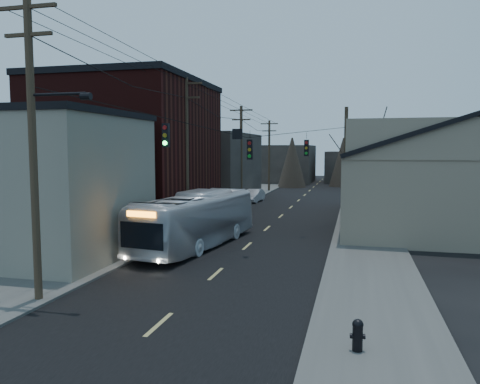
# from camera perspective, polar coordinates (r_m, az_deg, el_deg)

# --- Properties ---
(ground) EXTENTS (160.00, 160.00, 0.00)m
(ground) POSITION_cam_1_polar(r_m,az_deg,el_deg) (13.44, -13.47, -18.46)
(ground) COLOR black
(ground) RESTS_ON ground
(road_surface) EXTENTS (9.00, 110.00, 0.02)m
(road_surface) POSITION_cam_1_polar(r_m,az_deg,el_deg) (41.64, 5.86, -2.19)
(road_surface) COLOR black
(road_surface) RESTS_ON ground
(sidewalk_left) EXTENTS (4.00, 110.00, 0.12)m
(sidewalk_left) POSITION_cam_1_polar(r_m,az_deg,el_deg) (43.02, -2.75, -1.86)
(sidewalk_left) COLOR #474744
(sidewalk_left) RESTS_ON ground
(sidewalk_right) EXTENTS (4.00, 110.00, 0.12)m
(sidewalk_right) POSITION_cam_1_polar(r_m,az_deg,el_deg) (41.24, 14.84, -2.34)
(sidewalk_right) COLOR #474744
(sidewalk_right) RESTS_ON ground
(building_clapboard) EXTENTS (8.00, 8.00, 7.00)m
(building_clapboard) POSITION_cam_1_polar(r_m,az_deg,el_deg) (24.84, -22.59, 0.52)
(building_clapboard) COLOR slate
(building_clapboard) RESTS_ON ground
(building_brick) EXTENTS (10.00, 12.00, 10.00)m
(building_brick) POSITION_cam_1_polar(r_m,az_deg,el_deg) (34.68, -13.15, 4.49)
(building_brick) COLOR black
(building_brick) RESTS_ON ground
(building_left_far) EXTENTS (9.00, 14.00, 7.00)m
(building_left_far) POSITION_cam_1_polar(r_m,az_deg,el_deg) (49.35, -4.11, 3.05)
(building_left_far) COLOR #2F2926
(building_left_far) RESTS_ON ground
(warehouse) EXTENTS (16.16, 20.60, 7.73)m
(warehouse) POSITION_cam_1_polar(r_m,az_deg,el_deg) (36.71, 25.25, 0.56)
(warehouse) COLOR #7C6E5A
(warehouse) RESTS_ON ground
(building_far_left) EXTENTS (10.00, 12.00, 6.00)m
(building_far_left) POSITION_cam_1_polar(r_m,az_deg,el_deg) (76.83, 5.12, 3.44)
(building_far_left) COLOR #2F2926
(building_far_left) RESTS_ON ground
(building_far_right) EXTENTS (12.00, 14.00, 5.00)m
(building_far_right) POSITION_cam_1_polar(r_m,az_deg,el_deg) (80.95, 14.81, 3.03)
(building_far_right) COLOR #2F2926
(building_far_right) RESTS_ON ground
(bare_tree) EXTENTS (0.40, 0.40, 7.20)m
(bare_tree) POSITION_cam_1_polar(r_m,az_deg,el_deg) (30.95, 15.27, 1.77)
(bare_tree) COLOR black
(bare_tree) RESTS_ON ground
(utility_lines) EXTENTS (11.24, 45.28, 10.50)m
(utility_lines) POSITION_cam_1_polar(r_m,az_deg,el_deg) (36.14, -0.29, 4.57)
(utility_lines) COLOR #382B1E
(utility_lines) RESTS_ON ground
(bus) EXTENTS (3.98, 11.09, 3.02)m
(bus) POSITION_cam_1_polar(r_m,az_deg,el_deg) (25.77, -5.32, -3.40)
(bus) COLOR silver
(bus) RESTS_ON ground
(parked_car) EXTENTS (1.67, 4.04, 1.30)m
(parked_car) POSITION_cam_1_polar(r_m,az_deg,el_deg) (47.73, 1.68, -0.45)
(parked_car) COLOR #B0B2B9
(parked_car) RESTS_ON ground
(fire_hydrant) EXTENTS (0.40, 0.29, 0.85)m
(fire_hydrant) POSITION_cam_1_polar(r_m,az_deg,el_deg) (13.08, 14.15, -16.43)
(fire_hydrant) COLOR black
(fire_hydrant) RESTS_ON sidewalk_right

